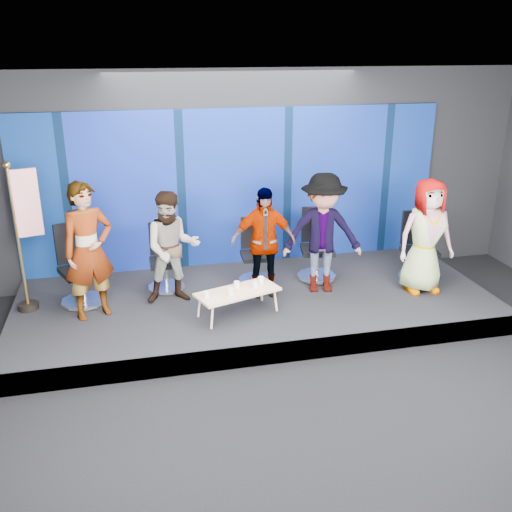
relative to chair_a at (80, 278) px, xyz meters
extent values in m
plane|color=black|center=(2.51, -2.83, -0.68)|extent=(10.00, 10.00, 0.00)
cube|color=black|center=(2.51, 1.17, 1.07)|extent=(10.00, 0.02, 3.50)
cube|color=black|center=(2.51, -2.83, 2.82)|extent=(10.00, 8.00, 0.02)
cube|color=black|center=(2.51, -0.33, -0.53)|extent=(7.00, 3.00, 0.30)
cube|color=navy|center=(2.51, 1.12, 0.92)|extent=(7.00, 0.08, 2.60)
cylinder|color=silver|center=(0.02, -0.06, -0.35)|extent=(0.86, 0.86, 0.07)
cylinder|color=silver|center=(0.02, -0.06, -0.10)|extent=(0.08, 0.08, 0.44)
cube|color=black|center=(0.02, -0.06, 0.12)|extent=(0.69, 0.69, 0.08)
cube|color=black|center=(-0.08, 0.19, 0.48)|extent=(0.47, 0.23, 0.60)
imported|color=black|center=(0.19, -0.47, 0.56)|extent=(0.81, 0.68, 1.89)
cylinder|color=silver|center=(1.23, 0.19, -0.36)|extent=(0.58, 0.58, 0.06)
cylinder|color=silver|center=(1.23, 0.19, -0.14)|extent=(0.07, 0.07, 0.38)
cube|color=black|center=(1.23, 0.19, 0.05)|extent=(0.46, 0.46, 0.07)
cube|color=black|center=(1.24, 0.42, 0.37)|extent=(0.42, 0.05, 0.52)
imported|color=black|center=(1.32, -0.25, 0.44)|extent=(0.81, 0.63, 1.65)
cylinder|color=silver|center=(2.64, 0.17, -0.36)|extent=(0.61, 0.61, 0.06)
cylinder|color=silver|center=(2.64, 0.17, -0.14)|extent=(0.07, 0.07, 0.38)
cube|color=black|center=(2.64, 0.17, 0.05)|extent=(0.49, 0.49, 0.07)
cube|color=black|center=(2.66, 0.39, 0.37)|extent=(0.42, 0.08, 0.52)
imported|color=black|center=(2.64, -0.28, 0.43)|extent=(0.99, 0.47, 1.64)
cylinder|color=silver|center=(3.62, 0.09, -0.35)|extent=(0.74, 0.74, 0.06)
cylinder|color=silver|center=(3.62, 0.09, -0.11)|extent=(0.07, 0.07, 0.42)
cube|color=black|center=(3.62, 0.09, 0.10)|extent=(0.59, 0.59, 0.07)
cube|color=black|center=(3.67, 0.33, 0.45)|extent=(0.46, 0.14, 0.58)
imported|color=black|center=(3.53, -0.36, 0.52)|extent=(1.28, 0.88, 1.82)
cylinder|color=silver|center=(5.19, -0.29, -0.35)|extent=(0.62, 0.62, 0.06)
cylinder|color=silver|center=(5.19, -0.29, -0.12)|extent=(0.07, 0.07, 0.40)
cube|color=black|center=(5.19, -0.29, 0.08)|extent=(0.49, 0.49, 0.07)
cube|color=black|center=(5.20, -0.05, 0.41)|extent=(0.44, 0.06, 0.56)
imported|color=black|center=(5.03, -0.71, 0.49)|extent=(0.86, 0.57, 1.74)
cube|color=tan|center=(2.14, -0.90, -0.05)|extent=(1.24, 0.83, 0.04)
cylinder|color=tan|center=(1.72, -1.24, -0.23)|extent=(0.03, 0.03, 0.32)
cylinder|color=tan|center=(1.60, -0.88, -0.23)|extent=(0.03, 0.03, 0.32)
cylinder|color=tan|center=(2.67, -0.91, -0.23)|extent=(0.03, 0.03, 0.32)
cylinder|color=tan|center=(2.55, -0.55, -0.23)|extent=(0.03, 0.03, 0.32)
cylinder|color=silver|center=(1.69, -1.01, 0.01)|extent=(0.07, 0.07, 0.09)
cylinder|color=silver|center=(2.02, -1.01, 0.02)|extent=(0.08, 0.08, 0.10)
cylinder|color=silver|center=(2.14, -0.79, 0.02)|extent=(0.08, 0.08, 0.09)
cylinder|color=silver|center=(2.40, -0.83, 0.01)|extent=(0.07, 0.07, 0.09)
cylinder|color=silver|center=(2.51, -0.71, 0.02)|extent=(0.08, 0.08, 0.10)
cylinder|color=black|center=(-0.74, -0.07, -0.34)|extent=(0.28, 0.28, 0.09)
cylinder|color=gold|center=(-0.74, -0.07, 0.67)|extent=(0.04, 0.04, 1.94)
sphere|color=gold|center=(-0.74, -0.07, 1.69)|extent=(0.10, 0.10, 0.10)
cube|color=red|center=(-0.57, -0.04, 1.16)|extent=(0.34, 0.14, 0.93)
camera|label=1|loc=(0.77, -7.96, 3.17)|focal=40.00mm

